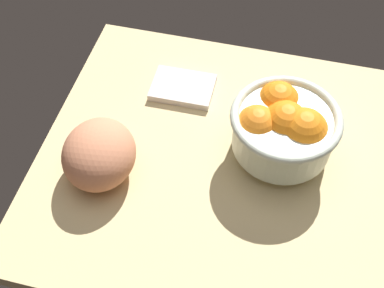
{
  "coord_description": "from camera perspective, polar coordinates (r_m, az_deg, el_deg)",
  "views": [
    {
      "loc": [
        -7.9,
        52.83,
        75.17
      ],
      "look_at": [
        4.75,
        1.54,
        5.0
      ],
      "focal_mm": 47.94,
      "sensor_mm": 36.0,
      "label": 1
    }
  ],
  "objects": [
    {
      "name": "ground_plane",
      "position": [
        0.93,
        3.06,
        -2.22
      ],
      "size": [
        64.63,
        60.17,
        3.0
      ],
      "primitive_type": "cube",
      "color": "#D1B982"
    },
    {
      "name": "fruit_bowl",
      "position": [
        0.89,
        10.13,
        1.88
      ],
      "size": [
        18.98,
        18.98,
        12.08
      ],
      "color": "silver",
      "rests_on": "ground"
    },
    {
      "name": "bread_loaf",
      "position": [
        0.88,
        -10.3,
        -1.11
      ],
      "size": [
        14.23,
        15.64,
        9.62
      ],
      "primitive_type": "ellipsoid",
      "rotation": [
        0.0,
        0.0,
        4.84
      ],
      "color": "tan",
      "rests_on": "ground"
    },
    {
      "name": "napkin_folded",
      "position": [
        1.02,
        -1.03,
        6.31
      ],
      "size": [
        12.26,
        8.92,
        1.49
      ],
      "primitive_type": "cube",
      "rotation": [
        0.0,
        0.0,
        0.01
      ],
      "color": "silver",
      "rests_on": "ground"
    }
  ]
}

